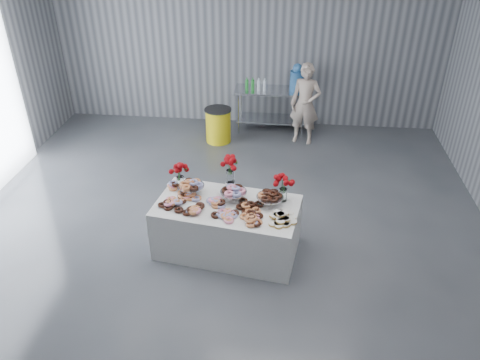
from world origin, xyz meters
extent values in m
plane|color=#3B3E44|center=(0.00, 0.00, 0.00)|extent=(9.00, 9.00, 0.00)
cube|color=gray|center=(0.00, 4.50, 2.00)|extent=(8.00, 0.04, 4.00)
cube|color=white|center=(0.14, 0.07, 0.38)|extent=(2.03, 1.27, 0.75)
cube|color=silver|center=(0.53, 4.10, 0.88)|extent=(1.50, 0.60, 0.04)
cube|color=silver|center=(0.53, 4.10, 0.25)|extent=(1.40, 0.55, 0.03)
cylinder|color=silver|center=(-0.12, 3.85, 0.43)|extent=(0.04, 0.04, 0.86)
cylinder|color=silver|center=(1.18, 3.85, 0.43)|extent=(0.04, 0.04, 0.86)
cylinder|color=silver|center=(-0.12, 4.35, 0.43)|extent=(0.04, 0.04, 0.86)
cylinder|color=silver|center=(1.18, 4.35, 0.43)|extent=(0.04, 0.04, 0.86)
cylinder|color=silver|center=(-0.39, 0.30, 0.81)|extent=(0.06, 0.06, 0.12)
cylinder|color=silver|center=(-0.39, 0.30, 0.88)|extent=(0.36, 0.36, 0.01)
cylinder|color=silver|center=(0.21, 0.21, 0.81)|extent=(0.06, 0.06, 0.12)
cylinder|color=silver|center=(0.21, 0.21, 0.88)|extent=(0.36, 0.36, 0.01)
cylinder|color=silver|center=(0.70, 0.13, 0.81)|extent=(0.06, 0.06, 0.12)
cylinder|color=silver|center=(0.70, 0.13, 0.88)|extent=(0.36, 0.36, 0.01)
cylinder|color=white|center=(-0.57, 0.43, 0.84)|extent=(0.11, 0.11, 0.18)
cylinder|color=#1E5919|center=(-0.57, 0.43, 0.97)|extent=(0.04, 0.04, 0.18)
cylinder|color=white|center=(0.87, 0.26, 0.84)|extent=(0.11, 0.11, 0.18)
cylinder|color=#1E5919|center=(0.87, 0.26, 0.97)|extent=(0.04, 0.04, 0.18)
cylinder|color=silver|center=(0.14, 0.42, 0.82)|extent=(0.14, 0.14, 0.15)
cylinder|color=white|center=(0.14, 0.42, 0.99)|extent=(0.11, 0.11, 0.18)
cylinder|color=#1E5919|center=(0.14, 0.42, 1.12)|extent=(0.04, 0.04, 0.18)
cylinder|color=#3A7FC7|center=(1.03, 4.10, 1.10)|extent=(0.28, 0.28, 0.40)
sphere|color=#3A7FC7|center=(1.03, 4.10, 1.36)|extent=(0.20, 0.20, 0.20)
imported|color=#CC8C93|center=(1.22, 3.61, 0.80)|extent=(0.66, 0.50, 1.61)
cylinder|color=yellow|center=(-0.49, 3.45, 0.34)|extent=(0.50, 0.50, 0.67)
cylinder|color=black|center=(-0.49, 3.45, 0.68)|extent=(0.54, 0.54, 0.02)
camera|label=1|loc=(0.86, -5.04, 4.26)|focal=35.00mm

